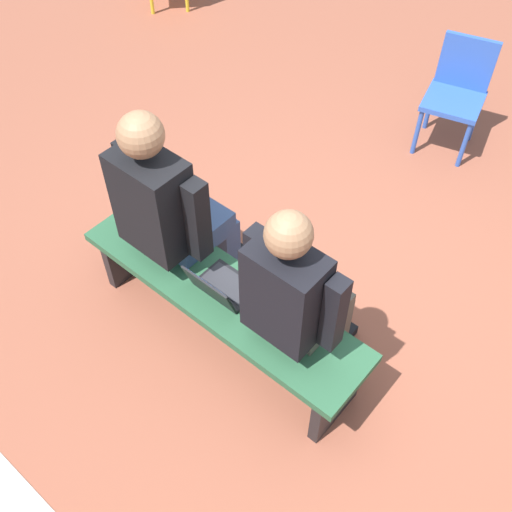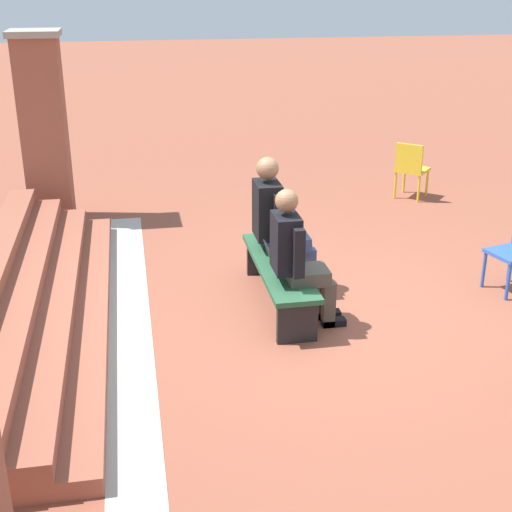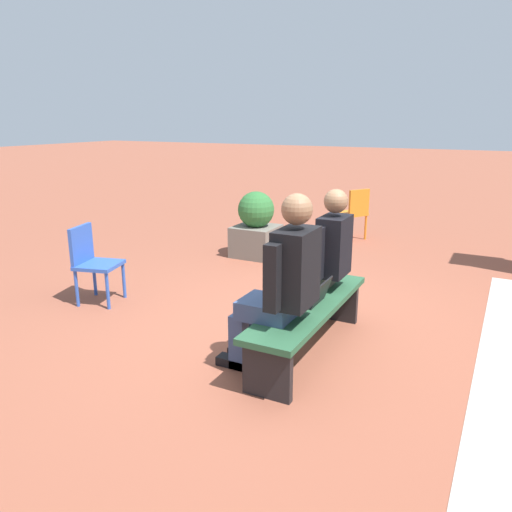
% 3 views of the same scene
% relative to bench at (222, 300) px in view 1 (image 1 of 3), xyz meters
% --- Properties ---
extents(ground_plane, '(60.00, 60.00, 0.00)m').
position_rel_bench_xyz_m(ground_plane, '(-0.33, -0.28, -0.35)').
color(ground_plane, brown).
extents(bench, '(1.80, 0.44, 0.45)m').
position_rel_bench_xyz_m(bench, '(0.00, 0.00, 0.00)').
color(bench, '#285638').
rests_on(bench, ground).
extents(person_student, '(0.55, 0.69, 1.35)m').
position_rel_bench_xyz_m(person_student, '(-0.46, -0.07, 0.37)').
color(person_student, '#4C473D').
rests_on(person_student, ground).
extents(person_adult, '(0.59, 0.75, 1.43)m').
position_rel_bench_xyz_m(person_adult, '(0.42, -0.07, 0.40)').
color(person_adult, '#384C75').
rests_on(person_adult, ground).
extents(laptop, '(0.32, 0.29, 0.21)m').
position_rel_bench_xyz_m(laptop, '(-0.01, 0.01, 0.15)').
color(laptop, black).
rests_on(laptop, bench).
extents(plastic_chair_near_bench_right, '(0.51, 0.51, 0.84)m').
position_rel_bench_xyz_m(plastic_chair_near_bench_right, '(-0.08, -2.53, 0.13)').
color(plastic_chair_near_bench_right, '#2D56B7').
rests_on(plastic_chair_near_bench_right, ground).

